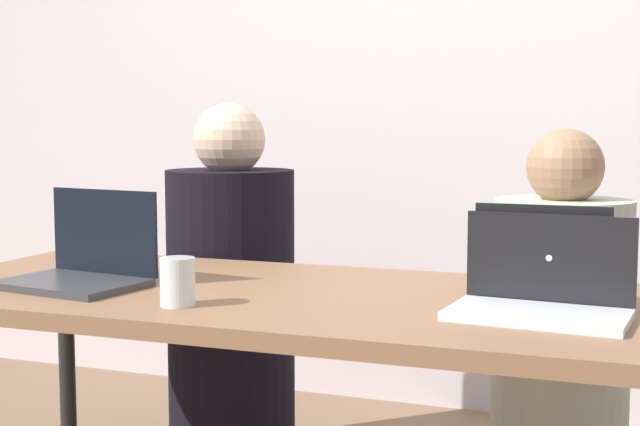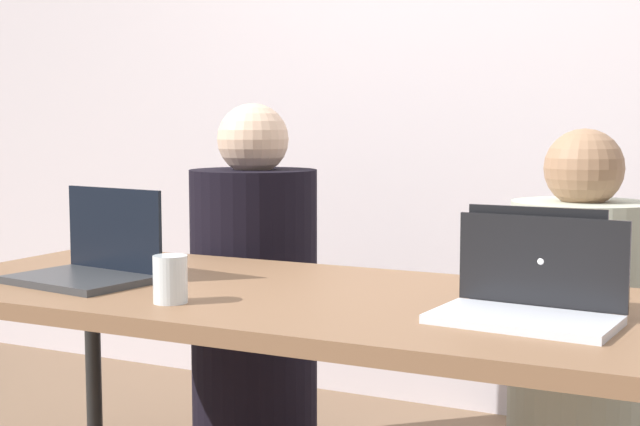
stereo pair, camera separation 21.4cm
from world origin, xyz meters
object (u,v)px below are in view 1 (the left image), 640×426
(laptop_front_left, at_px, (83,265))
(laptop_front_right, at_px, (542,295))
(person_on_right, at_px, (560,345))
(water_glass_left, at_px, (178,285))
(person_on_left, at_px, (231,307))
(laptop_back_right, at_px, (546,279))

(laptop_front_left, distance_m, laptop_front_right, 1.09)
(person_on_right, xyz_separation_m, water_glass_left, (-0.73, -0.89, 0.28))
(person_on_left, xyz_separation_m, person_on_right, (1.04, 0.00, -0.03))
(laptop_back_right, xyz_separation_m, water_glass_left, (-0.74, -0.34, -0.00))
(person_on_left, height_order, laptop_back_right, person_on_left)
(laptop_front_left, xyz_separation_m, laptop_front_right, (1.09, 0.03, -0.01))
(person_on_left, bearing_deg, person_on_right, -170.33)
(water_glass_left, bearing_deg, laptop_front_right, 12.50)
(laptop_front_left, bearing_deg, laptop_front_right, 10.04)
(laptop_front_left, bearing_deg, laptop_back_right, 19.33)
(laptop_front_left, xyz_separation_m, water_glass_left, (0.34, -0.14, -0.00))
(person_on_left, height_order, water_glass_left, person_on_left)
(person_on_left, distance_m, water_glass_left, 0.97)
(laptop_front_right, bearing_deg, laptop_back_right, 98.56)
(person_on_right, xyz_separation_m, laptop_front_left, (-1.07, -0.75, 0.28))
(person_on_right, relative_size, laptop_front_right, 2.97)
(person_on_left, height_order, laptop_front_left, person_on_left)
(person_on_left, xyz_separation_m, laptop_back_right, (1.05, -0.54, 0.25))
(laptop_front_right, bearing_deg, person_on_left, 150.95)
(laptop_back_right, relative_size, laptop_front_right, 0.80)
(person_on_left, height_order, person_on_right, person_on_left)
(person_on_left, relative_size, laptop_back_right, 3.98)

